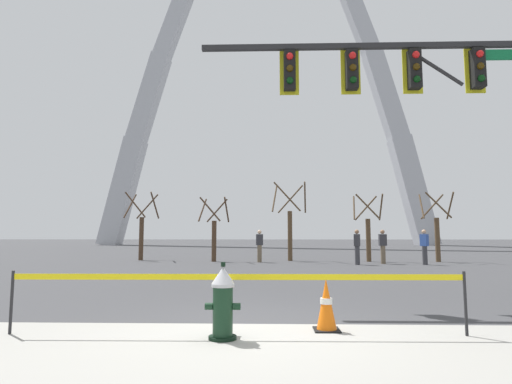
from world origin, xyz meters
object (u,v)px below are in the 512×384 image
at_px(fire_hydrant, 223,303).
at_px(pedestrian_walking_left, 425,247).
at_px(monument_arch, 266,85).
at_px(pedestrian_near_trees, 383,246).
at_px(traffic_cone_by_hydrant, 326,305).
at_px(pedestrian_walking_right, 260,246).
at_px(pedestrian_standing_center, 357,247).
at_px(traffic_signal_gantry, 435,97).

relative_size(fire_hydrant, pedestrian_walking_left, 0.62).
relative_size(fire_hydrant, monument_arch, 0.02).
height_order(pedestrian_walking_left, pedestrian_near_trees, same).
bearing_deg(pedestrian_walking_left, pedestrian_near_trees, 161.43).
distance_m(traffic_cone_by_hydrant, pedestrian_walking_right, 14.81).
bearing_deg(pedestrian_near_trees, monument_arch, 98.77).
relative_size(fire_hydrant, pedestrian_standing_center, 0.62).
distance_m(fire_hydrant, pedestrian_near_trees, 15.52).
bearing_deg(pedestrian_walking_left, pedestrian_standing_center, -178.85).
bearing_deg(fire_hydrant, pedestrian_walking_right, 89.40).
relative_size(traffic_signal_gantry, pedestrian_walking_left, 4.92).
bearing_deg(monument_arch, fire_hydrant, -90.43).
xyz_separation_m(fire_hydrant, traffic_cone_by_hydrant, (1.41, 0.52, -0.11)).
bearing_deg(fire_hydrant, pedestrian_standing_center, 71.27).
distance_m(fire_hydrant, pedestrian_walking_right, 15.28).
bearing_deg(pedestrian_walking_left, fire_hydrant, -119.25).
bearing_deg(pedestrian_walking_left, pedestrian_walking_right, 168.48).
bearing_deg(pedestrian_walking_left, traffic_cone_by_hydrant, -115.43).
distance_m(monument_arch, pedestrian_walking_right, 41.30).
distance_m(fire_hydrant, traffic_signal_gantry, 6.85).
xyz_separation_m(fire_hydrant, traffic_signal_gantry, (4.31, 3.60, 3.94)).
relative_size(monument_arch, pedestrian_walking_right, 32.36).
bearing_deg(pedestrian_walking_right, pedestrian_walking_left, -11.52).
bearing_deg(monument_arch, traffic_cone_by_hydrant, -88.82).
height_order(monument_arch, pedestrian_near_trees, monument_arch).
relative_size(pedestrian_walking_right, pedestrian_near_trees, 1.00).
bearing_deg(traffic_signal_gantry, monument_arch, 94.78).
bearing_deg(pedestrian_standing_center, traffic_signal_gantry, -91.88).
xyz_separation_m(traffic_signal_gantry, pedestrian_near_trees, (1.67, 10.72, -3.59)).
xyz_separation_m(monument_arch, pedestrian_walking_left, (7.31, -36.86, -21.40)).
height_order(fire_hydrant, pedestrian_near_trees, pedestrian_near_trees).
bearing_deg(traffic_signal_gantry, traffic_cone_by_hydrant, -133.31).
height_order(traffic_cone_by_hydrant, pedestrian_walking_left, pedestrian_walking_left).
bearing_deg(pedestrian_standing_center, pedestrian_near_trees, 25.59).
relative_size(fire_hydrant, traffic_cone_by_hydrant, 1.36).
bearing_deg(pedestrian_near_trees, traffic_signal_gantry, -98.84).
relative_size(pedestrian_walking_left, pedestrian_walking_right, 1.00).
bearing_deg(fire_hydrant, traffic_signal_gantry, 39.87).
height_order(fire_hydrant, pedestrian_walking_right, pedestrian_walking_right).
xyz_separation_m(pedestrian_walking_left, pedestrian_standing_center, (-3.06, -0.06, 0.00)).
relative_size(fire_hydrant, pedestrian_walking_right, 0.62).
xyz_separation_m(traffic_signal_gantry, pedestrian_standing_center, (0.33, 10.08, -3.59)).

